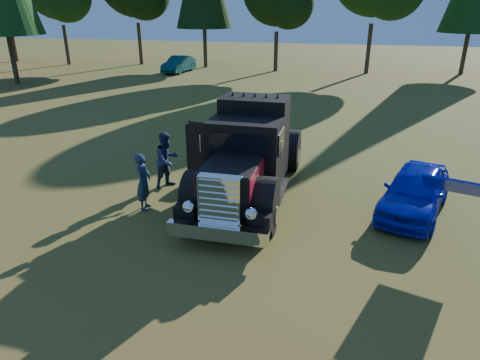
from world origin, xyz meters
The scene contains 6 objects.
ground centered at (0.00, 0.00, 0.00)m, with size 120.00×120.00×0.00m, color #405A1A.
diamond_t_truck centered at (-0.28, 1.94, 1.28)m, with size 3.31×7.16×3.00m.
hotrod_coupe centered at (4.61, 2.12, 0.67)m, with size 2.66×4.36×1.89m.
spectator_near centered at (-3.05, 0.47, 0.85)m, with size 0.62×0.41×1.71m, color #1D2C44.
spectator_far centered at (-3.03, 2.18, 0.93)m, with size 0.90×0.70×1.86m, color #20254C.
distant_teal_car centered at (-12.23, 26.62, 0.70)m, with size 1.48×4.25×1.40m, color #092C3A.
Camera 1 is at (2.41, -9.98, 5.61)m, focal length 32.00 mm.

